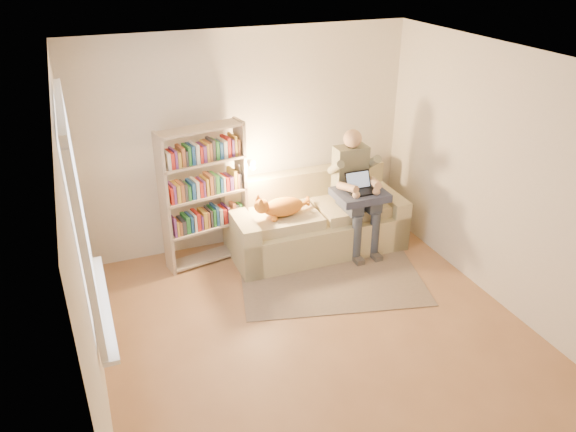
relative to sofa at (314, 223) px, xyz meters
name	(u,v)px	position (x,y,z in m)	size (l,w,h in m)	color
floor	(324,342)	(-0.66, -1.74, -0.32)	(4.50, 4.50, 0.00)	#966944
ceiling	(334,68)	(-0.66, -1.74, 2.28)	(4.00, 4.50, 0.02)	white
wall_left	(83,267)	(-2.66, -1.74, 0.98)	(0.02, 4.50, 2.60)	silver
wall_right	(515,187)	(1.34, -1.74, 0.98)	(0.02, 4.50, 2.60)	silver
wall_back	(248,141)	(-0.66, 0.51, 0.98)	(4.00, 0.02, 2.60)	silver
wall_front	(513,405)	(-0.66, -3.99, 0.98)	(4.00, 0.02, 2.60)	silver
window	(87,244)	(-2.61, -1.54, 1.05)	(0.12, 1.52, 1.69)	white
sofa	(314,223)	(0.00, 0.00, 0.00)	(2.11, 0.97, 0.89)	#C5BA8B
person	(355,184)	(0.45, -0.16, 0.51)	(0.40, 0.65, 1.47)	gray
cat	(279,207)	(-0.51, -0.13, 0.36)	(0.74, 0.26, 0.27)	#FF9931
blanket	(360,195)	(0.45, -0.30, 0.43)	(0.60, 0.49, 0.09)	#2D344F
laptop	(360,186)	(0.45, -0.29, 0.53)	(0.32, 0.28, 0.27)	black
bookshelf	(204,190)	(-1.30, 0.16, 0.59)	(1.13, 0.43, 1.66)	#BAA68C
rug	(333,282)	(-0.14, -0.84, -0.32)	(2.02, 1.19, 0.01)	#7F6E5C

